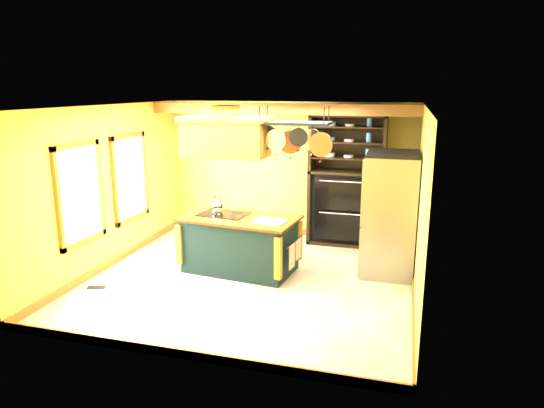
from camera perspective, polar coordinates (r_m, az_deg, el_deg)
The scene contains 15 objects.
floor at distance 7.87m, azimuth -2.35°, elevation -8.64°, with size 5.00×5.00×0.00m, color beige.
ceiling at distance 7.29m, azimuth -2.56°, elevation 11.41°, with size 5.00×5.00×0.00m, color white.
wall_back at distance 9.83m, azimuth 2.06°, elevation 4.07°, with size 5.00×0.02×2.70m, color gold.
wall_front at distance 5.23m, azimuth -10.97°, elevation -4.81°, with size 5.00×0.02×2.70m, color gold.
wall_left at distance 8.56m, azimuth -18.59°, elevation 1.93°, with size 0.02×5.00×2.70m, color gold.
wall_right at distance 7.12m, azimuth 17.06°, elevation -0.23°, with size 0.02×5.00×2.70m, color gold.
ceiling_beam at distance 8.92m, azimuth 0.90°, elevation 11.12°, with size 5.00×0.15×0.20m, color brown.
window_near at distance 7.90m, azimuth -21.62°, elevation 1.11°, with size 0.06×1.06×1.56m.
window_far at distance 9.03m, azimuth -16.32°, elevation 2.99°, with size 0.06×1.06×1.56m.
kitchen_island at distance 8.03m, azimuth -3.80°, elevation -4.63°, with size 1.99×1.25×1.11m.
range_hood at distance 7.73m, azimuth -5.41°, elevation 8.06°, with size 1.38×0.78×0.80m.
pot_rack at distance 7.40m, azimuth 2.75°, elevation 8.51°, with size 1.18×0.54×0.73m.
refrigerator at distance 8.04m, azimuth 13.64°, elevation -1.42°, with size 0.84×0.99×1.94m.
hutch at distance 9.44m, azimuth 8.75°, elevation 1.04°, with size 1.41×0.64×2.50m.
floor_register at distance 7.96m, azimuth -19.94°, elevation -9.19°, with size 0.28×0.12×0.01m, color black.
Camera 1 is at (2.26, -6.92, 2.98)m, focal length 32.00 mm.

